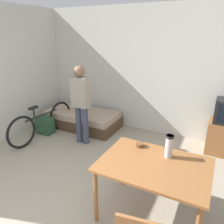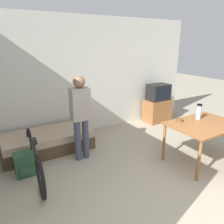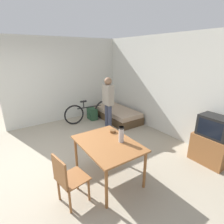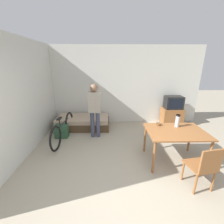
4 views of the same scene
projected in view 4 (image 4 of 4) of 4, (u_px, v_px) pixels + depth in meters
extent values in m
plane|color=#9E937F|center=(132.00, 195.00, 2.54)|extent=(20.00, 20.00, 0.00)
cube|color=silver|center=(120.00, 86.00, 5.29)|extent=(5.68, 0.06, 2.70)
cube|color=silver|center=(27.00, 96.00, 3.64)|extent=(0.06, 4.32, 2.70)
cube|color=#4C3823|center=(83.00, 124.00, 5.14)|extent=(1.76, 0.87, 0.25)
cube|color=tan|center=(83.00, 119.00, 5.08)|extent=(1.70, 0.84, 0.14)
cube|color=brown|center=(172.00, 117.00, 5.31)|extent=(0.70, 0.46, 0.61)
cube|color=black|center=(173.00, 102.00, 5.15)|extent=(0.58, 0.40, 0.43)
cube|color=black|center=(176.00, 104.00, 4.96)|extent=(0.48, 0.01, 0.34)
cube|color=brown|center=(176.00, 131.00, 3.20)|extent=(1.23, 0.89, 0.03)
cylinder|color=brown|center=(154.00, 157.00, 2.95)|extent=(0.05, 0.05, 0.71)
cylinder|color=brown|center=(210.00, 157.00, 2.97)|extent=(0.05, 0.05, 0.71)
cylinder|color=brown|center=(145.00, 139.00, 3.68)|extent=(0.05, 0.05, 0.71)
cylinder|color=brown|center=(190.00, 138.00, 3.70)|extent=(0.05, 0.05, 0.71)
cube|color=brown|center=(199.00, 166.00, 2.61)|extent=(0.48, 0.48, 0.02)
cube|color=brown|center=(211.00, 162.00, 2.36)|extent=(0.38, 0.09, 0.43)
cylinder|color=brown|center=(199.00, 168.00, 2.86)|extent=(0.04, 0.04, 0.41)
cylinder|color=brown|center=(183.00, 171.00, 2.80)|extent=(0.04, 0.04, 0.41)
cylinder|color=brown|center=(213.00, 181.00, 2.55)|extent=(0.04, 0.04, 0.41)
cylinder|color=brown|center=(196.00, 184.00, 2.49)|extent=(0.04, 0.04, 0.41)
torus|color=black|center=(69.00, 122.00, 4.76)|extent=(0.10, 0.66, 0.65)
torus|color=black|center=(56.00, 138.00, 3.74)|extent=(0.10, 0.66, 0.65)
cylinder|color=black|center=(63.00, 124.00, 4.19)|extent=(0.09, 0.83, 0.04)
cylinder|color=black|center=(60.00, 123.00, 3.98)|extent=(0.04, 0.04, 0.20)
cube|color=black|center=(59.00, 119.00, 3.94)|extent=(0.09, 0.21, 0.04)
cylinder|color=#3D4256|center=(93.00, 125.00, 4.42)|extent=(0.12, 0.12, 0.78)
cylinder|color=#3D4256|center=(98.00, 125.00, 4.42)|extent=(0.12, 0.12, 0.78)
cube|color=#9E9384|center=(94.00, 102.00, 4.21)|extent=(0.34, 0.20, 0.59)
sphere|color=#846047|center=(94.00, 88.00, 4.08)|extent=(0.21, 0.21, 0.21)
cylinder|color=#B7B7BC|center=(177.00, 121.00, 3.36)|extent=(0.09, 0.09, 0.29)
cylinder|color=black|center=(178.00, 115.00, 3.32)|extent=(0.09, 0.09, 0.03)
cylinder|color=brown|center=(158.00, 124.00, 3.48)|extent=(0.11, 0.11, 0.05)
cube|color=#284C33|center=(62.00, 131.00, 4.44)|extent=(0.37, 0.24, 0.40)
cube|color=#284C33|center=(60.00, 135.00, 4.33)|extent=(0.26, 0.03, 0.14)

